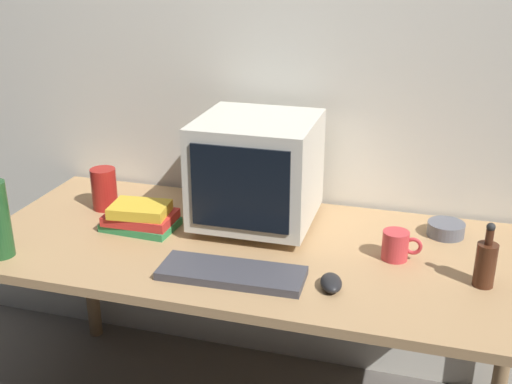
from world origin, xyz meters
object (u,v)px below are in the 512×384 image
Objects in this scene: keyboard at (232,273)px; book_stack at (140,217)px; mug at (396,245)px; cd_spindle at (446,229)px; bottle_short at (486,263)px; crt_monitor at (257,171)px; metal_canister at (104,189)px; computer_mouse at (331,283)px.

book_stack is at bearing 148.15° from keyboard.
mug is 0.26m from cd_spindle.
bottle_short is 0.33m from cd_spindle.
crt_monitor is 0.93× the size of keyboard.
bottle_short is 1.30m from metal_canister.
mug reaches higher than computer_mouse.
mug is at bearing 159.45° from bottle_short.
crt_monitor is 0.65m from cd_spindle.
keyboard is 0.29m from computer_mouse.
crt_monitor is 0.58m from metal_canister.
metal_canister is at bearing -177.95° from crt_monitor.
cd_spindle is at bearing 56.03° from mug.
cd_spindle is at bearing 5.21° from metal_canister.
keyboard is at bearing -30.54° from metal_canister.
mug is 0.80× the size of metal_canister.
crt_monitor is 0.42m from keyboard.
cd_spindle is (0.30, 0.44, 0.00)m from computer_mouse.
keyboard is 3.50× the size of mug.
bottle_short reaches higher than computer_mouse.
cd_spindle is at bearing 13.32° from book_stack.
book_stack is at bearing -31.90° from metal_canister.
keyboard is (0.03, -0.37, -0.18)m from crt_monitor.
metal_canister is (-0.56, -0.02, -0.12)m from crt_monitor.
keyboard is at bearing -29.84° from book_stack.
crt_monitor reaches higher than metal_canister.
crt_monitor reaches higher than mug.
book_stack is 0.84m from mug.
crt_monitor is 3.25× the size of mug.
computer_mouse is at bearing -161.27° from bottle_short.
keyboard is 2.19× the size of bottle_short.
crt_monitor reaches higher than book_stack.
crt_monitor is 2.04× the size of bottle_short.
bottle_short reaches higher than cd_spindle.
keyboard is at bearing -150.90° from mug.
computer_mouse is at bearing -17.29° from book_stack.
cd_spindle is at bearing 36.11° from keyboard.
mug is (0.47, -0.13, -0.15)m from crt_monitor.
bottle_short is at bearing -20.55° from mug.
crt_monitor reaches higher than computer_mouse.
metal_canister is (-0.20, 0.12, 0.03)m from book_stack.
mug is at bearing -5.84° from metal_canister.
metal_canister reaches higher than cd_spindle.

